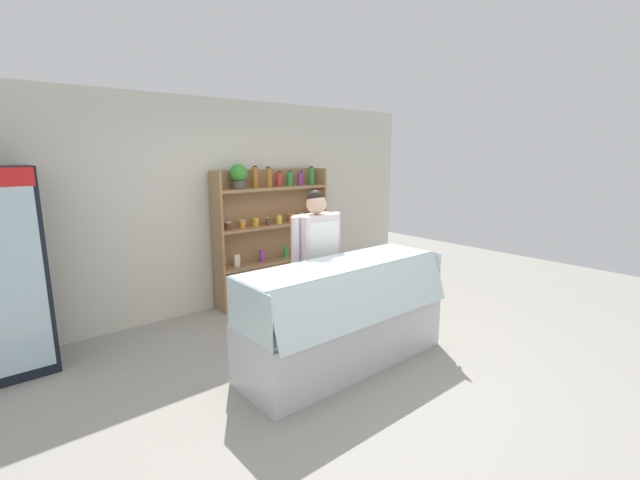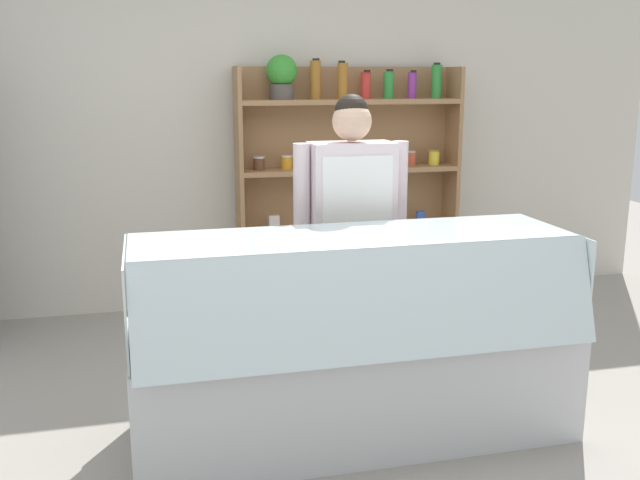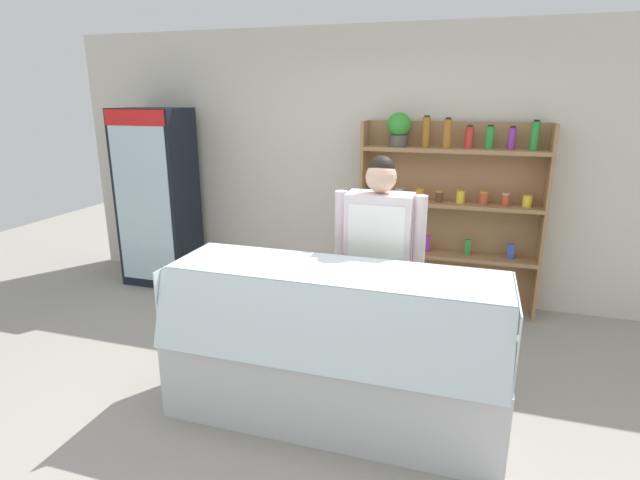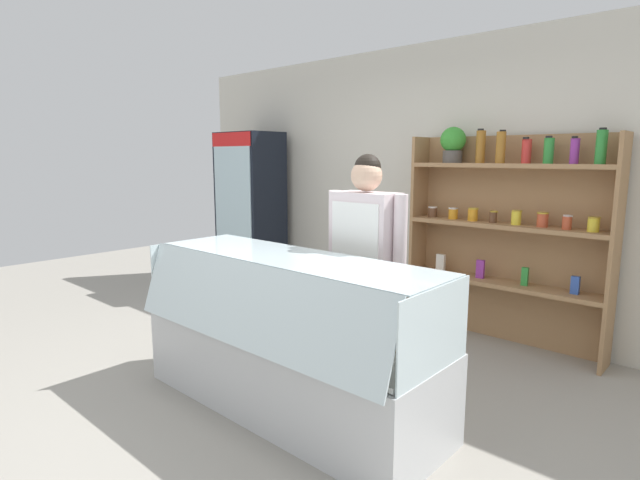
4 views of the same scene
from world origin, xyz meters
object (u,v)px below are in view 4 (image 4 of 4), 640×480
(shelving_unit, at_px, (503,223))
(deli_display_case, at_px, (287,362))
(drinks_fridge, at_px, (250,212))
(shop_clerk, at_px, (365,251))

(shelving_unit, bearing_deg, deli_display_case, -104.26)
(drinks_fridge, height_order, shop_clerk, drinks_fridge)
(drinks_fridge, relative_size, deli_display_case, 0.90)
(drinks_fridge, distance_m, shop_clerk, 2.96)
(shelving_unit, height_order, shop_clerk, shelving_unit)
(shop_clerk, bearing_deg, deli_display_case, -104.83)
(drinks_fridge, xyz_separation_m, shop_clerk, (2.69, -1.23, 0.02))
(drinks_fridge, xyz_separation_m, deli_display_case, (2.53, -1.84, -0.65))
(drinks_fridge, bearing_deg, deli_display_case, -36.04)
(drinks_fridge, relative_size, shelving_unit, 1.01)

